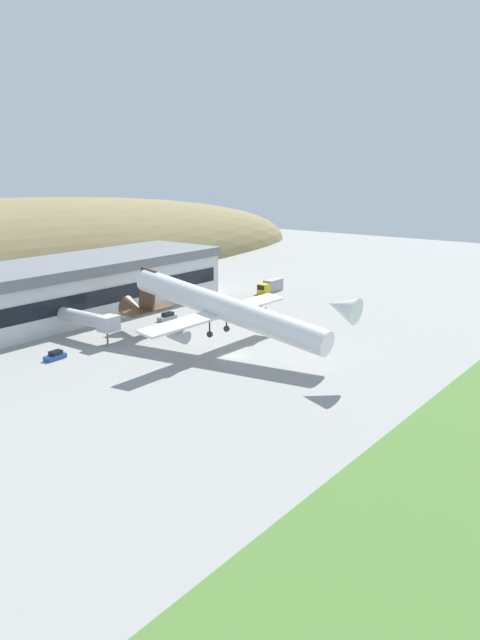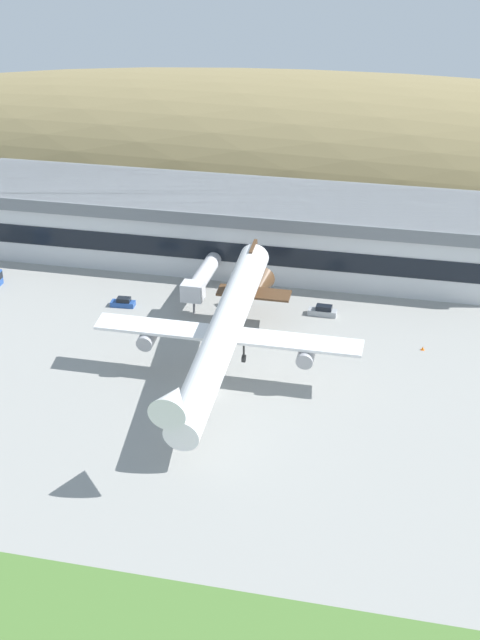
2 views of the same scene
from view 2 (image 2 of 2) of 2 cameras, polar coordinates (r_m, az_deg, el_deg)
name	(u,v)px [view 2 (image 2 of 2)]	position (r m, az deg, el deg)	size (l,w,h in m)	color
ground_plane	(208,393)	(119.92, -2.09, -4.72)	(381.55, 381.55, 0.00)	gray
hill_backdrop	(343,177)	(208.93, 6.60, 9.07)	(309.35, 59.82, 46.66)	olive
terminal_building	(229,222)	(159.83, -0.68, 6.31)	(98.23, 22.50, 12.19)	silver
jetway_0	(201,278)	(143.95, -2.50, 2.68)	(3.38, 14.88, 5.43)	silver
cargo_airplane	(225,332)	(119.07, -0.99, -0.79)	(36.83, 51.51, 11.69)	white
service_car_0	(123,303)	(144.61, -7.49, 1.11)	(3.95, 1.90, 1.50)	#264C99
service_car_1	(323,311)	(141.02, 5.33, 0.57)	(4.53, 1.81, 1.68)	#999EA3
traffic_cone_0	(423,348)	(133.07, 11.62, -1.78)	(0.52, 0.52, 0.58)	orange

